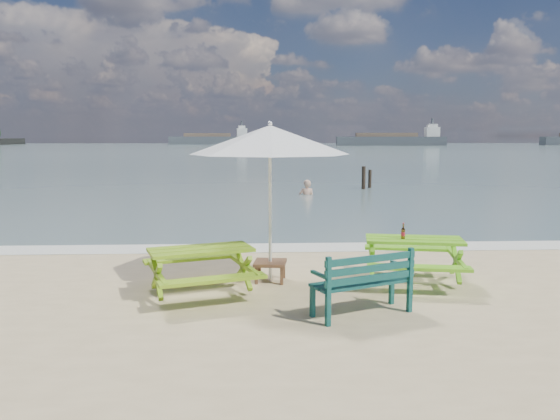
{
  "coord_description": "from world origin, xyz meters",
  "views": [
    {
      "loc": [
        -0.85,
        -6.29,
        2.27
      ],
      "look_at": [
        -0.41,
        3.0,
        1.0
      ],
      "focal_mm": 35.0,
      "sensor_mm": 36.0,
      "label": 1
    }
  ],
  "objects_px": {
    "side_table": "(270,271)",
    "swimmer": "(307,201)",
    "picnic_table_left": "(201,273)",
    "beer_bottle": "(403,234)",
    "patio_umbrella": "(270,140)",
    "picnic_table_right": "(414,261)",
    "park_bench": "(362,295)"
  },
  "relations": [
    {
      "from": "side_table",
      "to": "swimmer",
      "type": "distance_m",
      "value": 12.85
    },
    {
      "from": "side_table",
      "to": "swimmer",
      "type": "relative_size",
      "value": 0.33
    },
    {
      "from": "picnic_table_left",
      "to": "beer_bottle",
      "type": "relative_size",
      "value": 8.09
    },
    {
      "from": "patio_umbrella",
      "to": "picnic_table_right",
      "type": "bearing_deg",
      "value": -4.94
    },
    {
      "from": "picnic_table_left",
      "to": "side_table",
      "type": "bearing_deg",
      "value": 35.51
    },
    {
      "from": "picnic_table_left",
      "to": "patio_umbrella",
      "type": "height_order",
      "value": "patio_umbrella"
    },
    {
      "from": "picnic_table_left",
      "to": "beer_bottle",
      "type": "height_order",
      "value": "beer_bottle"
    },
    {
      "from": "picnic_table_left",
      "to": "swimmer",
      "type": "xyz_separation_m",
      "value": [
        2.81,
        13.43,
        -0.59
      ]
    },
    {
      "from": "side_table",
      "to": "patio_umbrella",
      "type": "bearing_deg",
      "value": 0.0
    },
    {
      "from": "swimmer",
      "to": "beer_bottle",
      "type": "bearing_deg",
      "value": -88.96
    },
    {
      "from": "beer_bottle",
      "to": "picnic_table_right",
      "type": "bearing_deg",
      "value": 7.11
    },
    {
      "from": "side_table",
      "to": "beer_bottle",
      "type": "relative_size",
      "value": 2.26
    },
    {
      "from": "park_bench",
      "to": "patio_umbrella",
      "type": "height_order",
      "value": "patio_umbrella"
    },
    {
      "from": "picnic_table_right",
      "to": "swimmer",
      "type": "distance_m",
      "value": 12.92
    },
    {
      "from": "park_bench",
      "to": "side_table",
      "type": "xyz_separation_m",
      "value": [
        -1.12,
        1.67,
        -0.08
      ]
    },
    {
      "from": "picnic_table_left",
      "to": "patio_umbrella",
      "type": "distance_m",
      "value": 2.25
    },
    {
      "from": "picnic_table_right",
      "to": "patio_umbrella",
      "type": "distance_m",
      "value": 2.91
    },
    {
      "from": "swimmer",
      "to": "park_bench",
      "type": "bearing_deg",
      "value": -92.73
    },
    {
      "from": "side_table",
      "to": "patio_umbrella",
      "type": "height_order",
      "value": "patio_umbrella"
    },
    {
      "from": "beer_bottle",
      "to": "picnic_table_left",
      "type": "bearing_deg",
      "value": -170.6
    },
    {
      "from": "picnic_table_left",
      "to": "park_bench",
      "type": "height_order",
      "value": "park_bench"
    },
    {
      "from": "park_bench",
      "to": "beer_bottle",
      "type": "relative_size",
      "value": 5.66
    },
    {
      "from": "swimmer",
      "to": "picnic_table_right",
      "type": "bearing_deg",
      "value": -88.14
    },
    {
      "from": "picnic_table_left",
      "to": "picnic_table_right",
      "type": "relative_size",
      "value": 1.06
    },
    {
      "from": "picnic_table_left",
      "to": "swimmer",
      "type": "relative_size",
      "value": 1.18
    },
    {
      "from": "picnic_table_left",
      "to": "park_bench",
      "type": "distance_m",
      "value": 2.33
    },
    {
      "from": "picnic_table_left",
      "to": "swimmer",
      "type": "distance_m",
      "value": 13.73
    },
    {
      "from": "picnic_table_left",
      "to": "side_table",
      "type": "relative_size",
      "value": 3.59
    },
    {
      "from": "patio_umbrella",
      "to": "beer_bottle",
      "type": "distance_m",
      "value": 2.49
    },
    {
      "from": "patio_umbrella",
      "to": "swimmer",
      "type": "relative_size",
      "value": 1.64
    },
    {
      "from": "picnic_table_left",
      "to": "park_bench",
      "type": "bearing_deg",
      "value": -24.03
    },
    {
      "from": "side_table",
      "to": "swimmer",
      "type": "bearing_deg",
      "value": 81.94
    }
  ]
}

